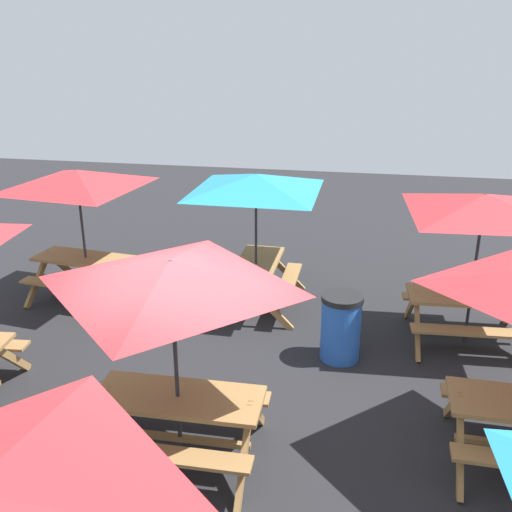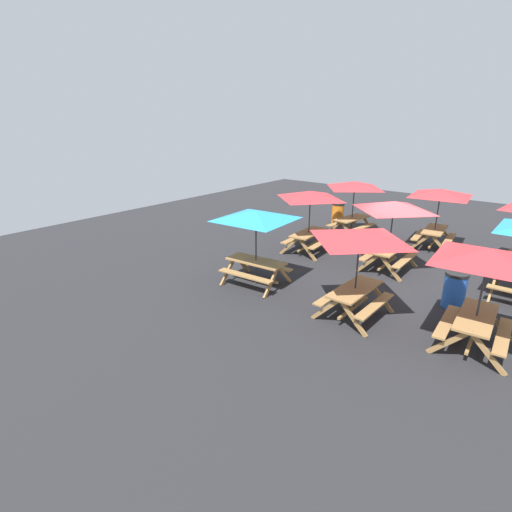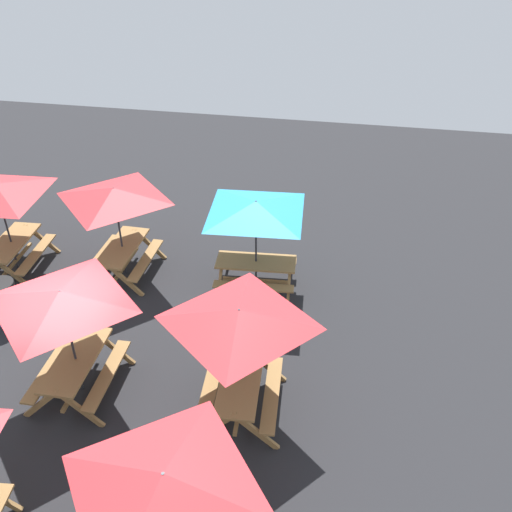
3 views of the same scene
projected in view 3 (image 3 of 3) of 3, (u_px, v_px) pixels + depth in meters
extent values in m
plane|color=#232326|center=(69.00, 380.00, 10.88)|extent=(29.46, 29.46, 0.00)
cube|color=olive|center=(256.00, 262.00, 12.92)|extent=(0.83, 1.85, 0.05)
cube|color=olive|center=(253.00, 287.00, 12.63)|extent=(0.39, 1.81, 0.04)
cube|color=olive|center=(259.00, 259.00, 13.54)|extent=(0.39, 1.81, 0.04)
cube|color=olive|center=(220.00, 282.00, 12.90)|extent=(0.80, 0.12, 0.81)
cube|color=olive|center=(225.00, 264.00, 13.50)|extent=(0.80, 0.12, 0.81)
cube|color=olive|center=(289.00, 287.00, 12.75)|extent=(0.80, 0.12, 0.81)
cube|color=olive|center=(291.00, 268.00, 13.36)|extent=(0.80, 0.12, 0.81)
cube|color=olive|center=(256.00, 280.00, 13.21)|extent=(0.18, 1.56, 0.06)
cylinder|color=#2D2D33|center=(256.00, 247.00, 12.69)|extent=(0.04, 0.04, 2.30)
pyramid|color=#268CC6|center=(256.00, 207.00, 12.13)|extent=(2.82, 2.82, 0.28)
cube|color=olive|center=(11.00, 242.00, 13.61)|extent=(1.84, 0.81, 0.05)
cube|color=olive|center=(36.00, 254.00, 13.71)|extent=(1.81, 0.37, 0.04)
cube|color=olive|center=(16.00, 238.00, 14.49)|extent=(0.11, 0.80, 0.81)
cube|color=olive|center=(43.00, 239.00, 14.42)|extent=(0.11, 0.80, 0.81)
cube|color=olive|center=(14.00, 275.00, 13.13)|extent=(0.11, 0.80, 0.81)
cube|color=olive|center=(16.00, 260.00, 13.90)|extent=(1.56, 0.17, 0.06)
cylinder|color=#2D2D33|center=(7.00, 228.00, 13.38)|extent=(0.04, 0.04, 2.30)
cube|color=olive|center=(122.00, 247.00, 13.43)|extent=(1.81, 0.73, 0.05)
cube|color=olive|center=(102.00, 255.00, 13.69)|extent=(1.80, 0.29, 0.04)
cube|color=olive|center=(146.00, 260.00, 13.50)|extent=(1.80, 0.29, 0.04)
cube|color=olive|center=(123.00, 242.00, 14.33)|extent=(0.07, 0.80, 0.81)
cube|color=olive|center=(150.00, 245.00, 14.21)|extent=(0.07, 0.80, 0.81)
cube|color=olive|center=(96.00, 277.00, 13.06)|extent=(0.07, 0.80, 0.81)
cube|color=olive|center=(126.00, 281.00, 12.94)|extent=(0.07, 0.80, 0.81)
cube|color=olive|center=(125.00, 265.00, 13.72)|extent=(1.56, 0.10, 0.06)
cylinder|color=#2D2D33|center=(120.00, 232.00, 13.21)|extent=(0.04, 0.04, 2.30)
pyramid|color=red|center=(114.00, 193.00, 12.65)|extent=(2.03, 2.03, 0.28)
cube|color=olive|center=(176.00, 504.00, 8.33)|extent=(0.17, 0.80, 0.81)
pyramid|color=red|center=(164.00, 481.00, 6.63)|extent=(2.25, 2.25, 0.28)
cube|color=olive|center=(76.00, 359.00, 10.31)|extent=(1.81, 0.73, 0.05)
cube|color=olive|center=(51.00, 367.00, 10.54)|extent=(1.80, 0.29, 0.04)
cube|color=olive|center=(107.00, 375.00, 10.39)|extent=(1.80, 0.29, 0.04)
cube|color=olive|center=(78.00, 343.00, 11.20)|extent=(0.07, 0.80, 0.81)
cube|color=olive|center=(114.00, 348.00, 11.10)|extent=(0.07, 0.80, 0.81)
cube|color=olive|center=(41.00, 404.00, 9.92)|extent=(0.07, 0.80, 0.81)
cube|color=olive|center=(80.00, 409.00, 9.82)|extent=(0.07, 0.80, 0.81)
cube|color=olive|center=(81.00, 380.00, 10.60)|extent=(1.56, 0.10, 0.06)
cylinder|color=#2D2D33|center=(72.00, 342.00, 10.08)|extent=(0.04, 0.04, 2.30)
pyramid|color=red|center=(61.00, 297.00, 9.52)|extent=(2.04, 2.04, 0.28)
cube|color=olive|center=(240.00, 379.00, 9.90)|extent=(1.84, 0.82, 0.05)
cube|color=olive|center=(210.00, 388.00, 10.11)|extent=(1.81, 0.38, 0.04)
cube|color=olive|center=(272.00, 394.00, 10.01)|extent=(1.81, 0.38, 0.04)
cube|color=olive|center=(227.00, 362.00, 10.78)|extent=(0.12, 0.80, 0.81)
cube|color=olive|center=(266.00, 365.00, 10.71)|extent=(0.12, 0.80, 0.81)
cube|color=olive|center=(213.00, 427.00, 9.49)|extent=(0.12, 0.80, 0.81)
cube|color=olive|center=(256.00, 432.00, 9.42)|extent=(0.12, 0.80, 0.81)
cube|color=olive|center=(241.00, 400.00, 10.19)|extent=(1.56, 0.18, 0.06)
cylinder|color=#2D2D33|center=(240.00, 362.00, 9.67)|extent=(0.04, 0.04, 2.30)
pyramid|color=red|center=(239.00, 316.00, 9.11)|extent=(2.13, 2.13, 0.28)
cylinder|color=blue|center=(5.00, 303.00, 12.13)|extent=(0.56, 0.56, 0.90)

